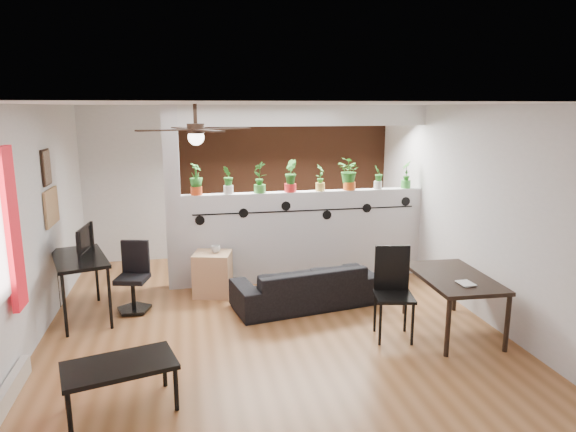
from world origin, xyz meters
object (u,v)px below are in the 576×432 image
(potted_plant_0, at_px, (196,178))
(potted_plant_7, at_px, (406,174))
(computer_desk, at_px, (80,263))
(office_chair, at_px, (134,281))
(potted_plant_3, at_px, (290,175))
(potted_plant_4, at_px, (320,177))
(folding_chair, at_px, (393,284))
(cube_shelf, at_px, (213,274))
(potted_plant_1, at_px, (228,179))
(sofa, at_px, (306,286))
(dining_table, at_px, (454,282))
(coffee_table, at_px, (119,369))
(ceiling_fan, at_px, (196,132))
(cup, at_px, (216,249))
(potted_plant_5, at_px, (350,173))
(potted_plant_2, at_px, (260,176))
(potted_plant_6, at_px, (378,176))

(potted_plant_0, distance_m, potted_plant_7, 3.16)
(computer_desk, height_order, office_chair, office_chair)
(potted_plant_3, height_order, potted_plant_7, potted_plant_3)
(potted_plant_3, bearing_deg, potted_plant_4, 0.00)
(potted_plant_3, bearing_deg, folding_chair, -70.41)
(computer_desk, bearing_deg, cube_shelf, 16.50)
(potted_plant_4, bearing_deg, potted_plant_1, 180.00)
(sofa, xyz_separation_m, dining_table, (1.48, -1.11, 0.34))
(sofa, distance_m, coffee_table, 2.92)
(folding_chair, bearing_deg, ceiling_fan, 171.78)
(potted_plant_3, height_order, cup, potted_plant_3)
(potted_plant_0, bearing_deg, potted_plant_5, 0.00)
(potted_plant_4, xyz_separation_m, cup, (-1.58, -0.41, -0.91))
(potted_plant_3, distance_m, coffee_table, 3.91)
(potted_plant_2, bearing_deg, potted_plant_1, 180.00)
(potted_plant_7, xyz_separation_m, office_chair, (-4.00, -0.77, -1.18))
(potted_plant_7, bearing_deg, cup, -172.06)
(potted_plant_1, xyz_separation_m, potted_plant_3, (0.90, 0.00, 0.04))
(cube_shelf, relative_size, dining_table, 0.48)
(cube_shelf, height_order, folding_chair, folding_chair)
(cup, relative_size, dining_table, 0.10)
(computer_desk, height_order, folding_chair, folding_chair)
(potted_plant_2, bearing_deg, ceiling_fan, -117.14)
(potted_plant_3, bearing_deg, cube_shelf, -160.89)
(potted_plant_4, bearing_deg, sofa, -113.86)
(ceiling_fan, height_order, potted_plant_2, ceiling_fan)
(cube_shelf, bearing_deg, coffee_table, -95.50)
(dining_table, bearing_deg, cup, 146.18)
(ceiling_fan, distance_m, potted_plant_2, 2.15)
(potted_plant_3, bearing_deg, cup, -160.12)
(potted_plant_1, bearing_deg, sofa, -49.40)
(potted_plant_0, relative_size, coffee_table, 0.43)
(potted_plant_6, height_order, potted_plant_7, potted_plant_7)
(ceiling_fan, height_order, potted_plant_6, ceiling_fan)
(ceiling_fan, relative_size, dining_table, 0.94)
(cube_shelf, xyz_separation_m, cup, (0.05, 0.00, 0.35))
(dining_table, height_order, coffee_table, dining_table)
(potted_plant_2, distance_m, potted_plant_3, 0.45)
(coffee_table, bearing_deg, potted_plant_5, 45.37)
(potted_plant_7, xyz_separation_m, computer_desk, (-4.61, -0.89, -0.86))
(potted_plant_4, distance_m, dining_table, 2.57)
(cube_shelf, height_order, computer_desk, computer_desk)
(potted_plant_1, bearing_deg, coffee_table, -111.66)
(potted_plant_6, bearing_deg, potted_plant_7, 0.00)
(coffee_table, bearing_deg, potted_plant_2, 61.43)
(potted_plant_2, distance_m, potted_plant_7, 2.26)
(potted_plant_2, bearing_deg, cup, -148.98)
(cube_shelf, bearing_deg, dining_table, -19.38)
(potted_plant_3, height_order, potted_plant_6, potted_plant_3)
(potted_plant_2, relative_size, dining_table, 0.36)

